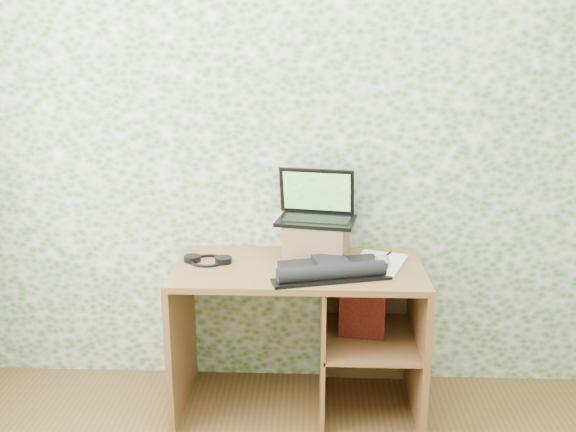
{
  "coord_description": "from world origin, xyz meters",
  "views": [
    {
      "loc": [
        0.07,
        -1.46,
        1.81
      ],
      "look_at": [
        -0.05,
        1.39,
        1.01
      ],
      "focal_mm": 40.0,
      "sensor_mm": 36.0,
      "label": 1
    }
  ],
  "objects_px": {
    "keyboard": "(331,269)",
    "notepad": "(378,263)",
    "desk": "(314,316)",
    "riser": "(316,240)",
    "laptop": "(317,209)"
  },
  "relations": [
    {
      "from": "riser",
      "to": "notepad",
      "type": "bearing_deg",
      "value": -19.82
    },
    {
      "from": "desk",
      "to": "laptop",
      "type": "height_order",
      "value": "laptop"
    },
    {
      "from": "riser",
      "to": "laptop",
      "type": "distance_m",
      "value": 0.15
    },
    {
      "from": "desk",
      "to": "riser",
      "type": "distance_m",
      "value": 0.38
    },
    {
      "from": "desk",
      "to": "notepad",
      "type": "bearing_deg",
      "value": 1.41
    },
    {
      "from": "laptop",
      "to": "desk",
      "type": "bearing_deg",
      "value": -81.4
    },
    {
      "from": "keyboard",
      "to": "notepad",
      "type": "xyz_separation_m",
      "value": [
        0.23,
        0.14,
        -0.02
      ]
    },
    {
      "from": "desk",
      "to": "keyboard",
      "type": "height_order",
      "value": "keyboard"
    },
    {
      "from": "laptop",
      "to": "riser",
      "type": "bearing_deg",
      "value": -79.55
    },
    {
      "from": "laptop",
      "to": "keyboard",
      "type": "height_order",
      "value": "laptop"
    },
    {
      "from": "riser",
      "to": "notepad",
      "type": "xyz_separation_m",
      "value": [
        0.3,
        -0.11,
        -0.08
      ]
    },
    {
      "from": "keyboard",
      "to": "notepad",
      "type": "relative_size",
      "value": 1.71
    },
    {
      "from": "keyboard",
      "to": "riser",
      "type": "bearing_deg",
      "value": 90.14
    },
    {
      "from": "riser",
      "to": "laptop",
      "type": "relative_size",
      "value": 0.71
    },
    {
      "from": "desk",
      "to": "keyboard",
      "type": "bearing_deg",
      "value": -61.38
    }
  ]
}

